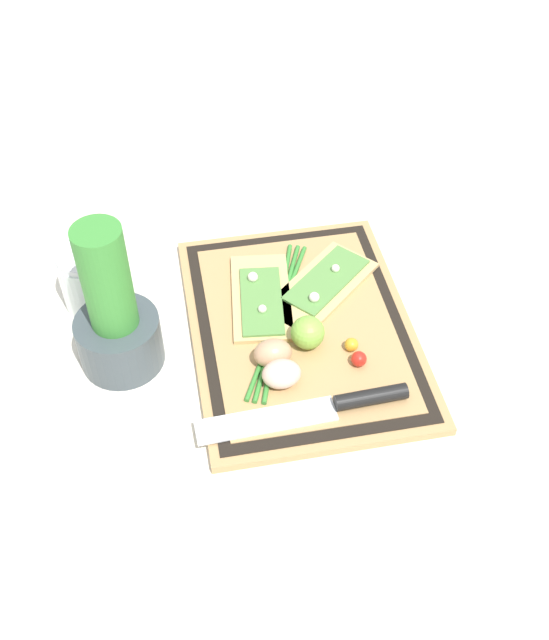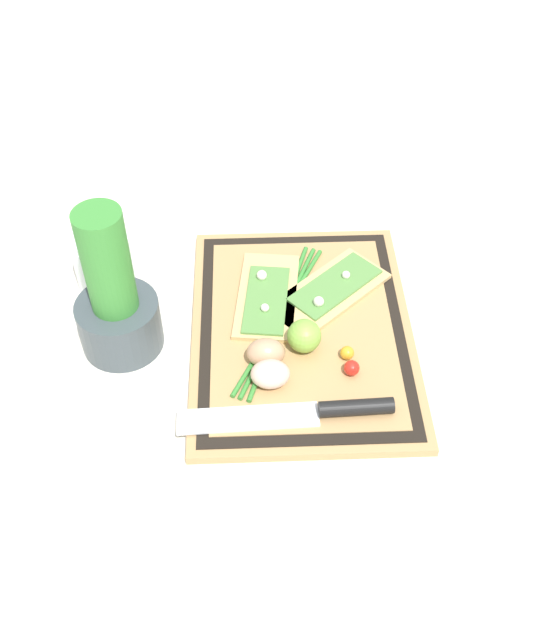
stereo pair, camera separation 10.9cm
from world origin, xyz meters
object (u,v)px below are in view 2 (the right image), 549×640
Objects in this scene: knife at (322,411)px; sauce_jar at (104,264)px; egg_brown at (266,352)px; cherry_tomato_red at (352,368)px; pizza_slice_near at (330,291)px; pizza_slice_far at (267,296)px; egg_pink at (270,374)px; herb_pot at (115,303)px; cherry_tomato_yellow at (347,353)px; lime at (307,336)px.

knife is 0.42m from sauce_jar.
egg_brown reaches higher than cherry_tomato_red.
pizza_slice_near reaches higher than knife.
pizza_slice_far is 3.56× the size of egg_brown.
pizza_slice_near is at bearing -97.94° from sauce_jar.
egg_pink is 0.24m from herb_pot.
knife is 13.00× the size of cherry_tomato_red.
pizza_slice_near is 0.17m from egg_brown.
herb_pot is at bearing 73.99° from egg_brown.
egg_brown is 2.71× the size of cherry_tomato_yellow.
herb_pot reaches higher than knife.
lime is at bearing 49.58° from cherry_tomato_red.
egg_brown is at bearing 78.24° from cherry_tomato_red.
knife is at bearing 155.90° from cherry_tomato_yellow.
cherry_tomato_yellow is (0.00, -0.12, -0.01)m from egg_brown.
pizza_slice_near is 10.23× the size of cherry_tomato_yellow.
egg_pink is at bearing -114.85° from herb_pot.
pizza_slice_near is at bearing 5.59° from cherry_tomato_red.
herb_pot reaches higher than egg_brown.
lime is (0.06, -0.05, 0.00)m from egg_pink.
sauce_jar is at bearing 82.06° from pizza_slice_near.
knife reaches higher than cherry_tomato_yellow.
pizza_slice_near reaches higher than cherry_tomato_yellow.
sauce_jar is (0.22, 0.25, 0.01)m from egg_pink.
pizza_slice_far reaches higher than cherry_tomato_red.
egg_brown is (-0.13, 0.01, 0.02)m from pizza_slice_far.
egg_pink is 0.53× the size of sauce_jar.
pizza_slice_near is 0.71× the size of knife.
herb_pot is at bearing 75.51° from cherry_tomato_red.
herb_pot reaches higher than pizza_slice_near.
egg_pink is (-0.17, 0.00, 0.02)m from pizza_slice_far.
herb_pot is at bearing 65.15° from egg_pink.
egg_pink reaches higher than pizza_slice_near.
sauce_jar is at bearing 63.58° from cherry_tomato_yellow.
pizza_slice_far reaches higher than cherry_tomato_yellow.
sauce_jar is at bearing 48.78° from knife.
herb_pot is at bearing 107.39° from pizza_slice_far.
cherry_tomato_red is at bearing -130.42° from lime.
herb_pot is at bearing 103.57° from pizza_slice_near.
lime reaches higher than egg_brown.
egg_brown is 0.31m from sauce_jar.
herb_pot is 2.34× the size of sauce_jar.
lime is 2.20× the size of cherry_tomato_red.
knife is at bearing 172.18° from pizza_slice_near.
pizza_slice_near is 1.06× the size of pizza_slice_far.
knife is at bearing -142.84° from egg_brown.
lime is at bearing -97.26° from herb_pot.
lime is at bearing 158.30° from pizza_slice_near.
cherry_tomato_red is at bearing -82.78° from egg_pink.
egg_pink reaches higher than cherry_tomato_yellow.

